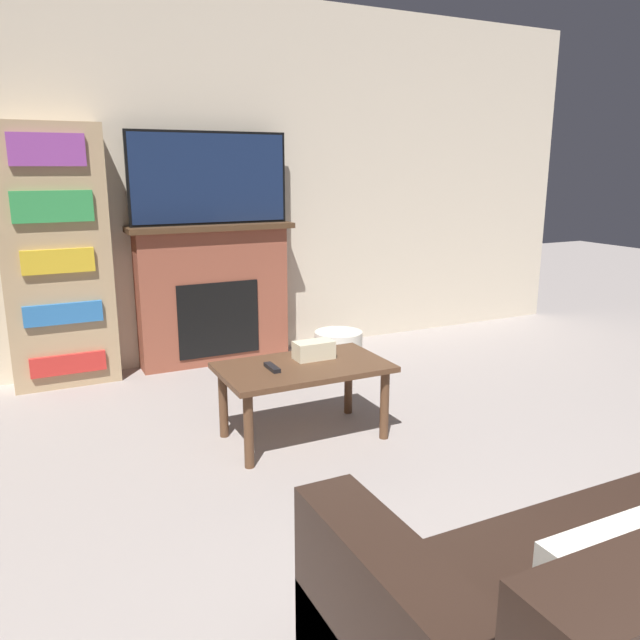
{
  "coord_description": "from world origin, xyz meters",
  "views": [
    {
      "loc": [
        -1.42,
        -0.15,
        1.47
      ],
      "look_at": [
        -0.02,
        2.71,
        0.69
      ],
      "focal_mm": 35.0,
      "sensor_mm": 36.0,
      "label": 1
    }
  ],
  "objects_px": {
    "fireplace": "(214,294)",
    "bookshelf": "(57,258)",
    "tv": "(210,178)",
    "coffee_table": "(303,375)",
    "storage_basket": "(338,347)"
  },
  "relations": [
    {
      "from": "coffee_table",
      "to": "storage_basket",
      "type": "height_order",
      "value": "coffee_table"
    },
    {
      "from": "tv",
      "to": "coffee_table",
      "type": "xyz_separation_m",
      "value": [
        0.03,
        -1.55,
        -1.03
      ]
    },
    {
      "from": "fireplace",
      "to": "bookshelf",
      "type": "distance_m",
      "value": 1.13
    },
    {
      "from": "fireplace",
      "to": "bookshelf",
      "type": "xyz_separation_m",
      "value": [
        -1.07,
        -0.02,
        0.34
      ]
    },
    {
      "from": "fireplace",
      "to": "tv",
      "type": "relative_size",
      "value": 1.05
    },
    {
      "from": "fireplace",
      "to": "coffee_table",
      "type": "bearing_deg",
      "value": -89.0
    },
    {
      "from": "tv",
      "to": "coffee_table",
      "type": "height_order",
      "value": "tv"
    },
    {
      "from": "bookshelf",
      "to": "storage_basket",
      "type": "distance_m",
      "value": 2.11
    },
    {
      "from": "tv",
      "to": "bookshelf",
      "type": "distance_m",
      "value": 1.19
    },
    {
      "from": "fireplace",
      "to": "tv",
      "type": "xyz_separation_m",
      "value": [
        -0.0,
        -0.02,
        0.86
      ]
    },
    {
      "from": "coffee_table",
      "to": "bookshelf",
      "type": "distance_m",
      "value": 1.97
    },
    {
      "from": "coffee_table",
      "to": "bookshelf",
      "type": "relative_size",
      "value": 0.52
    },
    {
      "from": "bookshelf",
      "to": "tv",
      "type": "bearing_deg",
      "value": 0.14
    },
    {
      "from": "tv",
      "to": "bookshelf",
      "type": "relative_size",
      "value": 0.67
    },
    {
      "from": "bookshelf",
      "to": "fireplace",
      "type": "bearing_deg",
      "value": 1.2
    }
  ]
}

